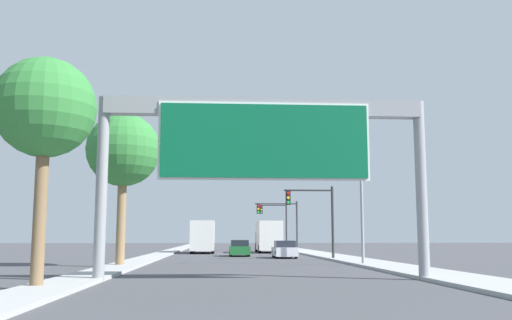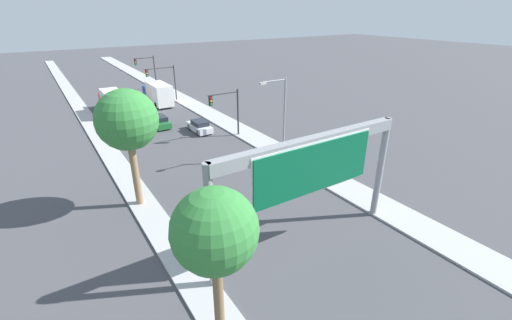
# 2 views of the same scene
# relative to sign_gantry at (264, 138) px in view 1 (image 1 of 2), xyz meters

# --- Properties ---
(sidewalk_right) EXTENTS (3.00, 120.00, 0.15)m
(sidewalk_right) POSITION_rel_sign_gantry_xyz_m (7.75, 42.14, -5.61)
(sidewalk_right) COLOR #ACACAC
(sidewalk_right) RESTS_ON ground
(median_strip_left) EXTENTS (2.00, 120.00, 0.15)m
(median_strip_left) POSITION_rel_sign_gantry_xyz_m (-7.25, 42.14, -5.61)
(median_strip_left) COLOR #ACACAC
(median_strip_left) RESTS_ON ground
(sign_gantry) EXTENTS (13.35, 0.73, 7.31)m
(sign_gantry) POSITION_rel_sign_gantry_xyz_m (0.00, 0.00, 0.00)
(sign_gantry) COLOR gray
(sign_gantry) RESTS_ON ground
(car_mid_center) EXTENTS (1.75, 4.47, 1.42)m
(car_mid_center) POSITION_rel_sign_gantry_xyz_m (0.00, 28.45, -5.01)
(car_mid_center) COLOR #1E662D
(car_mid_center) RESTS_ON ground
(car_mid_right) EXTENTS (1.74, 4.21, 1.40)m
(car_mid_right) POSITION_rel_sign_gantry_xyz_m (3.50, 23.91, -5.02)
(car_mid_right) COLOR silver
(car_mid_right) RESTS_ON ground
(truck_box_primary) EXTENTS (2.45, 8.10, 3.34)m
(truck_box_primary) POSITION_rel_sign_gantry_xyz_m (3.50, 39.22, -3.99)
(truck_box_primary) COLOR navy
(truck_box_primary) RESTS_ON ground
(truck_box_secondary) EXTENTS (2.37, 8.38, 3.31)m
(truck_box_secondary) POSITION_rel_sign_gantry_xyz_m (-3.50, 37.68, -4.00)
(truck_box_secondary) COLOR red
(truck_box_secondary) RESTS_ON ground
(traffic_light_near_intersection) EXTENTS (3.77, 0.32, 5.51)m
(traffic_light_near_intersection) POSITION_rel_sign_gantry_xyz_m (5.50, 20.14, -1.98)
(traffic_light_near_intersection) COLOR #2D2D30
(traffic_light_near_intersection) RESTS_ON ground
(traffic_light_mid_block) EXTENTS (4.75, 0.32, 5.62)m
(traffic_light_mid_block) POSITION_rel_sign_gantry_xyz_m (5.16, 40.14, -1.84)
(traffic_light_mid_block) COLOR #2D2D30
(traffic_light_mid_block) RESTS_ON ground
(traffic_light_far_intersection) EXTENTS (3.60, 0.32, 6.01)m
(traffic_light_far_intersection) POSITION_rel_sign_gantry_xyz_m (5.62, 50.14, -1.68)
(traffic_light_far_intersection) COLOR #2D2D30
(traffic_light_far_intersection) RESTS_ON ground
(palm_tree_foreground) EXTENTS (3.44, 3.44, 7.83)m
(palm_tree_foreground) POSITION_rel_sign_gantry_xyz_m (-7.76, -3.18, 0.34)
(palm_tree_foreground) COLOR brown
(palm_tree_foreground) RESTS_ON ground
(palm_tree_background) EXTENTS (4.29, 4.29, 8.92)m
(palm_tree_background) POSITION_rel_sign_gantry_xyz_m (-7.44, 10.76, 1.01)
(palm_tree_background) COLOR #8C704C
(palm_tree_background) RESTS_ON ground
(street_lamp_right) EXTENTS (2.87, 0.28, 8.08)m
(street_lamp_right) POSITION_rel_sign_gantry_xyz_m (6.46, 11.57, -0.84)
(street_lamp_right) COLOR gray
(street_lamp_right) RESTS_ON ground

